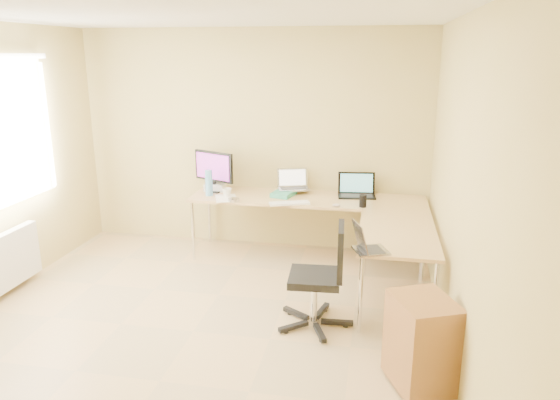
% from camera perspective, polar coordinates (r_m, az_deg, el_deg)
% --- Properties ---
extents(floor, '(4.50, 4.50, 0.00)m').
position_cam_1_polar(floor, '(4.67, -9.46, -14.01)').
color(floor, tan).
rests_on(floor, ground).
extents(ceiling, '(4.50, 4.50, 0.00)m').
position_cam_1_polar(ceiling, '(4.08, -11.19, 19.65)').
color(ceiling, white).
rests_on(ceiling, ground).
extents(wall_back, '(4.50, 0.00, 4.50)m').
position_cam_1_polar(wall_back, '(6.30, -2.99, 6.55)').
color(wall_back, tan).
rests_on(wall_back, ground).
extents(wall_right, '(0.00, 4.50, 4.50)m').
position_cam_1_polar(wall_right, '(3.97, 19.39, 0.21)').
color(wall_right, tan).
rests_on(wall_right, ground).
extents(desk_main, '(2.65, 0.70, 0.73)m').
position_cam_1_polar(desk_main, '(6.01, 2.98, -3.09)').
color(desk_main, tan).
rests_on(desk_main, ground).
extents(desk_return, '(0.70, 1.30, 0.73)m').
position_cam_1_polar(desk_return, '(5.03, 12.54, -7.30)').
color(desk_return, tan).
rests_on(desk_return, ground).
extents(monitor, '(0.58, 0.40, 0.48)m').
position_cam_1_polar(monitor, '(6.18, -7.24, 3.14)').
color(monitor, black).
rests_on(monitor, desk_main).
extents(book_stack, '(0.28, 0.34, 0.05)m').
position_cam_1_polar(book_stack, '(5.97, 0.40, 0.71)').
color(book_stack, '#2F886E').
rests_on(book_stack, desk_main).
extents(laptop_center, '(0.42, 0.37, 0.23)m').
position_cam_1_polar(laptop_center, '(6.04, 1.48, 2.25)').
color(laptop_center, '#A4A7B6').
rests_on(laptop_center, desk_main).
extents(laptop_black, '(0.45, 0.36, 0.26)m').
position_cam_1_polar(laptop_black, '(5.97, 8.44, 1.60)').
color(laptop_black, black).
rests_on(laptop_black, desk_main).
extents(keyboard, '(0.45, 0.27, 0.02)m').
position_cam_1_polar(keyboard, '(5.64, 1.04, -0.35)').
color(keyboard, white).
rests_on(keyboard, desk_main).
extents(mouse, '(0.10, 0.08, 0.03)m').
position_cam_1_polar(mouse, '(5.58, 6.20, -0.56)').
color(mouse, beige).
rests_on(mouse, desk_main).
extents(mug, '(0.11, 0.11, 0.10)m').
position_cam_1_polar(mug, '(5.94, -5.85, 0.81)').
color(mug, white).
rests_on(mug, desk_main).
extents(cd_stack, '(0.13, 0.13, 0.03)m').
position_cam_1_polar(cd_stack, '(5.77, -5.10, 0.03)').
color(cd_stack, silver).
rests_on(cd_stack, desk_main).
extents(water_bottle, '(0.09, 0.09, 0.30)m').
position_cam_1_polar(water_bottle, '(6.01, -7.80, 1.89)').
color(water_bottle, '#5DA5DB').
rests_on(water_bottle, desk_main).
extents(papers, '(0.33, 0.39, 0.01)m').
position_cam_1_polar(papers, '(5.89, -5.93, 0.19)').
color(papers, white).
rests_on(papers, desk_main).
extents(white_box, '(0.23, 0.17, 0.08)m').
position_cam_1_polar(white_box, '(6.23, -7.15, 1.39)').
color(white_box, white).
rests_on(white_box, desk_main).
extents(desk_fan, '(0.24, 0.24, 0.28)m').
position_cam_1_polar(desk_fan, '(6.30, -6.86, 2.45)').
color(desk_fan, white).
rests_on(desk_fan, desk_main).
extents(black_cup, '(0.09, 0.09, 0.13)m').
position_cam_1_polar(black_cup, '(5.59, 9.07, -0.10)').
color(black_cup, black).
rests_on(black_cup, desk_main).
extents(laptop_return, '(0.38, 0.34, 0.21)m').
position_cam_1_polar(laptop_return, '(4.34, 9.98, -4.28)').
color(laptop_return, '#A0A1B2').
rests_on(laptop_return, desk_return).
extents(office_chair, '(0.60, 0.60, 0.94)m').
position_cam_1_polar(office_chair, '(4.50, 3.80, -7.90)').
color(office_chair, black).
rests_on(office_chair, ground).
extents(cabinet, '(0.53, 0.58, 0.65)m').
position_cam_1_polar(cabinet, '(3.89, 15.27, -14.79)').
color(cabinet, '#A66823').
rests_on(cabinet, ground).
extents(radiator, '(0.09, 0.80, 0.55)m').
position_cam_1_polar(radiator, '(5.80, -27.50, -5.79)').
color(radiator, white).
rests_on(radiator, ground).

